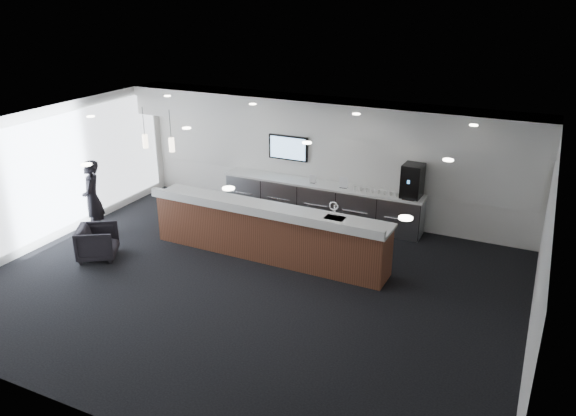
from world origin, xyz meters
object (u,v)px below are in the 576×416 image
at_px(service_counter, 268,232).
at_px(armchair, 98,242).
at_px(coffee_machine, 413,181).
at_px(lounge_guest, 93,199).

relative_size(service_counter, armchair, 6.79).
relative_size(service_counter, coffee_machine, 6.97).
bearing_deg(lounge_guest, coffee_machine, 80.29).
distance_m(armchair, lounge_guest, 1.35).
distance_m(service_counter, coffee_machine, 3.49).
bearing_deg(coffee_machine, service_counter, -132.88).
relative_size(coffee_machine, lounge_guest, 0.42).
distance_m(coffee_machine, lounge_guest, 7.24).
height_order(service_counter, armchair, service_counter).
bearing_deg(armchair, service_counter, -95.23).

